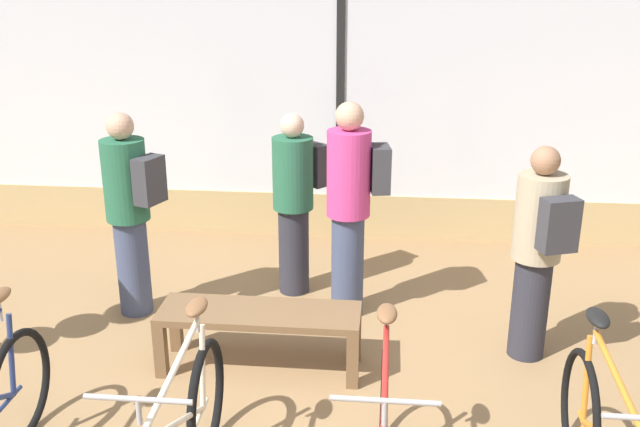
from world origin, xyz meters
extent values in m
cube|color=tan|center=(0.00, 3.74, 0.23)|extent=(12.00, 0.08, 0.45)
cube|color=white|center=(0.00, 3.74, 1.52)|extent=(12.00, 0.04, 2.15)
cube|color=black|center=(0.00, 3.72, 1.52)|extent=(0.08, 0.02, 2.15)
torus|color=black|center=(-1.63, 0.16, 0.35)|extent=(0.05, 0.69, 0.69)
cylinder|color=navy|center=(-1.63, 0.12, 0.59)|extent=(0.03, 0.11, 0.49)
cylinder|color=navy|center=(-1.63, -0.07, 0.35)|extent=(0.03, 0.46, 0.03)
cylinder|color=#B2B2B7|center=(-1.63, 0.08, 0.90)|extent=(0.02, 0.02, 0.14)
torus|color=black|center=(-0.50, 0.14, 0.35)|extent=(0.05, 0.69, 0.69)
cylinder|color=beige|center=(-0.50, -0.42, 0.59)|extent=(0.03, 0.99, 0.51)
cylinder|color=beige|center=(-0.50, 0.10, 0.59)|extent=(0.03, 0.11, 0.49)
cylinder|color=beige|center=(-0.50, -0.39, 0.86)|extent=(0.03, 0.92, 0.10)
cylinder|color=beige|center=(-0.50, -0.10, 0.35)|extent=(0.03, 0.48, 0.03)
cylinder|color=#B2B2B7|center=(-0.50, 0.06, 0.90)|extent=(0.02, 0.02, 0.14)
ellipsoid|color=brown|center=(-0.50, 0.06, 0.98)|extent=(0.11, 0.22, 0.06)
cylinder|color=#B2B2B7|center=(-0.50, -0.85, 0.96)|extent=(0.02, 0.02, 0.12)
cylinder|color=#ADADB2|center=(-0.50, -0.85, 1.02)|extent=(0.46, 0.02, 0.02)
torus|color=black|center=(0.51, 0.20, 0.33)|extent=(0.04, 0.66, 0.66)
cylinder|color=red|center=(0.51, 0.16, 0.57)|extent=(0.03, 0.11, 0.49)
cylinder|color=red|center=(0.51, -0.31, 0.85)|extent=(0.03, 0.86, 0.10)
cylinder|color=#B2B2B7|center=(0.51, 0.12, 0.88)|extent=(0.02, 0.02, 0.14)
ellipsoid|color=brown|center=(0.51, 0.12, 0.96)|extent=(0.11, 0.22, 0.06)
cylinder|color=#B2B2B7|center=(0.51, -0.74, 0.94)|extent=(0.02, 0.02, 0.12)
cylinder|color=#ADADB2|center=(0.51, -0.74, 1.00)|extent=(0.46, 0.02, 0.02)
torus|color=black|center=(1.60, 0.22, 0.35)|extent=(0.04, 0.71, 0.71)
cylinder|color=orange|center=(1.60, 0.18, 0.59)|extent=(0.03, 0.11, 0.49)
cylinder|color=orange|center=(1.60, -0.33, 0.87)|extent=(0.03, 0.93, 0.10)
cylinder|color=#B2B2B7|center=(1.60, 0.14, 0.90)|extent=(0.02, 0.02, 0.14)
ellipsoid|color=black|center=(1.60, 0.14, 0.98)|extent=(0.11, 0.22, 0.06)
cube|color=brown|center=(-0.36, 1.08, 0.42)|extent=(1.40, 0.44, 0.05)
cube|color=brown|center=(-1.02, 0.90, 0.20)|extent=(0.08, 0.08, 0.40)
cube|color=brown|center=(0.30, 0.90, 0.20)|extent=(0.08, 0.08, 0.40)
cube|color=brown|center=(-1.02, 1.26, 0.20)|extent=(0.08, 0.08, 0.40)
cube|color=brown|center=(0.30, 1.26, 0.20)|extent=(0.08, 0.08, 0.40)
cylinder|color=#424C6B|center=(-1.53, 1.83, 0.40)|extent=(0.34, 0.34, 0.81)
cylinder|color=#286647|center=(-1.53, 1.83, 1.13)|extent=(0.44, 0.44, 0.64)
sphere|color=tan|center=(-1.53, 1.83, 1.55)|extent=(0.21, 0.21, 0.21)
cube|color=#38383D|center=(-1.30, 1.74, 1.16)|extent=(0.22, 0.27, 0.36)
cylinder|color=#2D2D38|center=(1.54, 1.44, 0.38)|extent=(0.33, 0.33, 0.76)
cylinder|color=tan|center=(1.54, 1.44, 1.07)|extent=(0.43, 0.43, 0.60)
sphere|color=#9E7051|center=(1.54, 1.44, 1.47)|extent=(0.20, 0.20, 0.20)
cube|color=#38383D|center=(1.62, 1.22, 1.10)|extent=(0.27, 0.21, 0.36)
cylinder|color=#2D2D38|center=(-0.29, 2.34, 0.38)|extent=(0.37, 0.37, 0.76)
cylinder|color=#286647|center=(-0.29, 2.34, 1.07)|extent=(0.48, 0.48, 0.61)
sphere|color=beige|center=(-0.29, 2.34, 1.47)|extent=(0.20, 0.20, 0.20)
cube|color=#38383D|center=(-0.13, 2.53, 1.10)|extent=(0.27, 0.26, 0.36)
cylinder|color=#424C6B|center=(0.19, 1.98, 0.42)|extent=(0.30, 0.30, 0.85)
cylinder|color=#D13D84|center=(0.19, 1.98, 1.18)|extent=(0.39, 0.39, 0.67)
sphere|color=tan|center=(0.19, 1.98, 1.63)|extent=(0.22, 0.22, 0.22)
cube|color=#38383D|center=(0.43, 2.02, 1.22)|extent=(0.18, 0.26, 0.36)
camera|label=1|loc=(0.49, -3.27, 2.71)|focal=40.00mm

